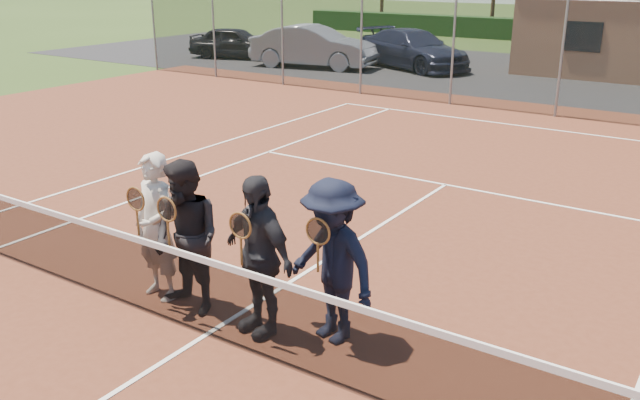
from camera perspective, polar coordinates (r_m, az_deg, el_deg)
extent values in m
plane|color=#2B4217|center=(25.42, 23.11, 9.03)|extent=(220.00, 220.00, 0.00)
cube|color=#562819|center=(7.64, -9.58, -11.25)|extent=(30.00, 30.00, 0.02)
cube|color=black|center=(26.45, 14.53, 10.30)|extent=(40.00, 12.00, 0.01)
imported|color=black|center=(29.96, -7.15, 13.02)|extent=(4.19, 2.65, 1.33)
imported|color=gray|center=(26.99, -0.56, 12.78)|extent=(5.11, 2.59, 1.61)
imported|color=#181C31|center=(26.93, 7.84, 12.46)|extent=(5.50, 3.93, 1.48)
cube|color=white|center=(17.64, 17.75, 5.81)|extent=(10.97, 0.06, 0.01)
cube|color=white|center=(12.62, 10.53, 1.27)|extent=(8.23, 0.06, 0.01)
cube|color=white|center=(7.63, -9.59, -11.16)|extent=(0.06, 12.80, 0.01)
cube|color=black|center=(7.41, -9.79, -8.12)|extent=(11.60, 0.02, 0.88)
cube|color=white|center=(7.22, -9.99, -4.95)|extent=(11.60, 0.03, 0.07)
cylinder|color=slate|center=(26.88, -13.80, 13.72)|extent=(0.07, 0.07, 3.00)
cylinder|color=slate|center=(24.77, -8.92, 13.60)|extent=(0.07, 0.07, 3.00)
cylinder|color=slate|center=(22.86, -3.19, 13.33)|extent=(0.07, 0.07, 3.00)
cylinder|color=slate|center=(21.21, 3.49, 12.87)|extent=(0.07, 0.07, 3.00)
cylinder|color=slate|center=(19.88, 11.13, 12.12)|extent=(0.07, 0.07, 3.00)
cylinder|color=slate|center=(18.93, 19.65, 11.04)|extent=(0.07, 0.07, 3.00)
cube|color=black|center=(18.93, 19.65, 11.04)|extent=(30.00, 0.03, 3.00)
cylinder|color=slate|center=(18.80, 20.18, 15.55)|extent=(30.00, 0.04, 0.04)
cube|color=black|center=(25.42, 21.31, 12.69)|extent=(1.20, 0.06, 1.00)
cylinder|color=#362113|center=(40.14, 14.39, 15.95)|extent=(0.22, 0.22, 3.85)
imported|color=beige|center=(8.22, -13.61, -2.23)|extent=(0.70, 0.49, 1.80)
torus|color=brown|center=(7.90, -15.27, 0.08)|extent=(0.29, 0.02, 0.29)
cylinder|color=black|center=(7.90, -15.27, 0.08)|extent=(0.25, 0.00, 0.25)
cylinder|color=brown|center=(8.00, -15.10, -1.81)|extent=(0.03, 0.03, 0.32)
imported|color=black|center=(7.82, -11.15, -3.17)|extent=(0.96, 0.80, 1.80)
torus|color=brown|center=(7.49, -12.79, -0.77)|extent=(0.29, 0.02, 0.29)
cylinder|color=black|center=(7.49, -12.79, -0.77)|extent=(0.25, 0.00, 0.25)
cylinder|color=brown|center=(7.59, -12.64, -2.76)|extent=(0.03, 0.03, 0.32)
imported|color=#25252A|center=(7.26, -5.23, -4.67)|extent=(1.13, 0.68, 1.80)
torus|color=brown|center=(6.90, -6.73, -2.15)|extent=(0.29, 0.02, 0.29)
cylinder|color=black|center=(6.90, -6.73, -2.15)|extent=(0.25, 0.00, 0.25)
cylinder|color=brown|center=(7.01, -6.65, -4.28)|extent=(0.03, 0.03, 0.32)
imported|color=black|center=(7.09, 1.05, -5.21)|extent=(1.29, 0.94, 1.80)
torus|color=brown|center=(6.71, -0.18, -2.66)|extent=(0.29, 0.02, 0.29)
cylinder|color=black|center=(6.71, -0.18, -2.66)|extent=(0.25, 0.00, 0.25)
cylinder|color=brown|center=(6.82, -0.18, -4.85)|extent=(0.03, 0.03, 0.32)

